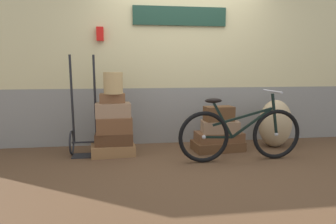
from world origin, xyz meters
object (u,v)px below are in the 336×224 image
Objects in this scene: bicycle at (241,134)px; suitcase_7 at (220,127)px; suitcase_0 at (113,150)px; burlap_sack at (275,123)px; suitcase_2 at (114,125)px; wicker_basket at (113,83)px; luggage_trolley at (85,133)px; suitcase_3 at (113,110)px; suitcase_6 at (219,137)px; suitcase_4 at (112,98)px; suitcase_8 at (219,114)px; suitcase_5 at (218,146)px; suitcase_1 at (114,138)px.

suitcase_7 is at bearing 103.20° from bicycle.
bicycle reaches higher than suitcase_7.
suitcase_0 is 2.44m from burlap_sack.
suitcase_2 is 1.64× the size of wicker_basket.
suitcase_0 is 0.45m from luggage_trolley.
wicker_basket is (0.01, -0.00, 0.37)m from suitcase_3.
suitcase_0 is 1.23× the size of suitcase_2.
suitcase_6 is 1.28× the size of suitcase_7.
wicker_basket is at bearing 82.06° from suitcase_2.
burlap_sack is at bearing 1.04° from suitcase_6.
luggage_trolley reaches higher than burlap_sack.
suitcase_3 reaches higher than suitcase_6.
suitcase_8 is at bearing -4.37° from suitcase_4.
bicycle is (0.13, -0.52, 0.28)m from suitcase_5.
bicycle reaches higher than suitcase_5.
burlap_sack is 0.43× the size of bicycle.
suitcase_2 reaches higher than suitcase_5.
suitcase_2 is at bearing -177.58° from burlap_sack.
suitcase_2 is at bearing -63.92° from suitcase_3.
suitcase_0 is 1.13× the size of suitcase_7.
suitcase_5 is 1.37× the size of suitcase_7.
bicycle reaches higher than suitcase_1.
suitcase_1 is at bearing 91.48° from suitcase_2.
wicker_basket is (-1.47, 0.03, 0.45)m from suitcase_8.
suitcase_8 is (1.47, -0.01, 0.12)m from suitcase_2.
suitcase_0 is at bearing 175.25° from suitcase_5.
suitcase_8 is 1.39× the size of wicker_basket.
suitcase_2 reaches higher than suitcase_0.
suitcase_1 reaches higher than suitcase_0.
suitcase_6 is 0.40× the size of bicycle.
suitcase_3 is 1.59m from suitcase_5.
suitcase_5 is at bearing -3.04° from suitcase_4.
suitcase_2 is 0.67× the size of suitcase_5.
bicycle is at bearing -142.52° from burlap_sack.
suitcase_7 is 0.38× the size of luggage_trolley.
suitcase_1 is 1.49m from suitcase_5.
suitcase_2 is 1.48m from suitcase_8.
suitcase_2 is 2.40m from burlap_sack.
luggage_trolley reaches higher than suitcase_6.
suitcase_2 is 1.50m from suitcase_7.
suitcase_6 is 0.56m from bicycle.
burlap_sack is 0.99m from bicycle.
suitcase_4 is at bearing 96.75° from suitcase_3.
suitcase_3 is 0.71× the size of suitcase_6.
suitcase_6 is (1.51, 0.01, -0.42)m from suitcase_3.
suitcase_7 reaches higher than suitcase_1.
bicycle is at bearing -17.77° from wicker_basket.
suitcase_8 is at bearing -2.66° from luggage_trolley.
suitcase_7 is 1.79× the size of wicker_basket.
suitcase_3 is 1.53m from suitcase_7.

